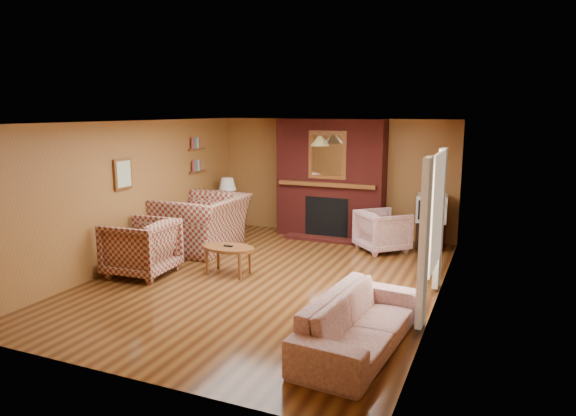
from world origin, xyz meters
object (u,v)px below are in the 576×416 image
at_px(floral_armchair, 383,231).
at_px(side_table, 228,219).
at_px(plaid_loveseat, 203,223).
at_px(table_lamp, 227,190).
at_px(plaid_armchair, 141,247).
at_px(fireplace, 331,180).
at_px(crt_tv, 432,208).
at_px(tv_stand, 431,235).
at_px(coffee_table, 228,250).
at_px(floral_sofa, 359,322).

height_order(floral_armchair, side_table, floral_armchair).
bearing_deg(plaid_loveseat, table_lamp, -171.04).
bearing_deg(plaid_armchair, floral_armchair, 128.34).
distance_m(fireplace, plaid_armchair, 4.13).
distance_m(floral_armchair, crt_tv, 1.03).
bearing_deg(floral_armchair, tv_stand, -100.64).
bearing_deg(side_table, plaid_armchair, -87.17).
bearing_deg(coffee_table, side_table, 119.61).
xyz_separation_m(fireplace, side_table, (-2.10, -0.53, -0.90)).
xyz_separation_m(fireplace, floral_armchair, (1.25, -0.70, -0.80)).
bearing_deg(plaid_loveseat, fireplace, 134.90).
relative_size(side_table, crt_tv, 0.97).
xyz_separation_m(floral_armchair, crt_tv, (0.80, 0.51, 0.40)).
distance_m(table_lamp, tv_stand, 4.21).
distance_m(floral_sofa, coffee_table, 3.11).
height_order(floral_sofa, floral_armchair, floral_armchair).
relative_size(fireplace, coffee_table, 2.75).
relative_size(fireplace, plaid_loveseat, 1.54).
bearing_deg(fireplace, plaid_armchair, -118.66).
height_order(coffee_table, tv_stand, tv_stand).
height_order(floral_armchair, coffee_table, floral_armchair).
bearing_deg(tv_stand, plaid_armchair, -139.08).
xyz_separation_m(table_lamp, tv_stand, (4.15, 0.35, -0.64)).
bearing_deg(plaid_armchair, floral_sofa, 69.71).
distance_m(plaid_loveseat, side_table, 1.43).
distance_m(fireplace, coffee_table, 3.19).
relative_size(coffee_table, table_lamp, 1.43).
height_order(plaid_armchair, side_table, plaid_armchair).
relative_size(floral_sofa, crt_tv, 3.51).
bearing_deg(tv_stand, fireplace, 175.54).
distance_m(plaid_armchair, floral_sofa, 4.02).
bearing_deg(plaid_armchair, tv_stand, 126.70).
distance_m(plaid_loveseat, floral_armchair, 3.34).
bearing_deg(side_table, coffee_table, -60.39).
bearing_deg(crt_tv, plaid_loveseat, -156.02).
xyz_separation_m(fireplace, plaid_armchair, (-1.95, -3.57, -0.74)).
xyz_separation_m(floral_armchair, side_table, (-3.35, 0.16, -0.10)).
bearing_deg(plaid_armchair, crt_tv, 126.65).
bearing_deg(tv_stand, floral_sofa, -91.20).
height_order(fireplace, side_table, fireplace).
height_order(side_table, crt_tv, crt_tv).
height_order(plaid_armchair, coffee_table, plaid_armchair).
relative_size(plaid_loveseat, floral_armchair, 1.86).
distance_m(floral_armchair, side_table, 3.36).
relative_size(plaid_loveseat, table_lamp, 2.56).
height_order(plaid_loveseat, coffee_table, plaid_loveseat).
xyz_separation_m(plaid_armchair, side_table, (-0.15, 3.03, -0.16)).
distance_m(plaid_armchair, floral_armchair, 4.30).
distance_m(coffee_table, side_table, 2.85).
xyz_separation_m(plaid_loveseat, crt_tv, (3.90, 1.73, 0.27)).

